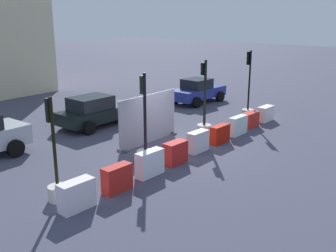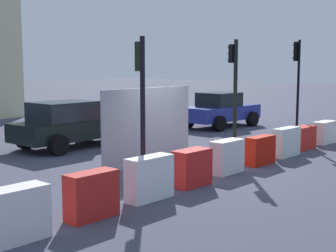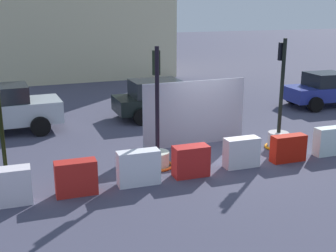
# 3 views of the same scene
# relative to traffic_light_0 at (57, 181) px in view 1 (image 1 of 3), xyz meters

# --- Properties ---
(ground_plane) EXTENTS (120.00, 120.00, 0.00)m
(ground_plane) POSITION_rel_traffic_light_0_xyz_m (6.29, 0.30, -0.62)
(ground_plane) COLOR #414155
(traffic_light_0) EXTENTS (0.61, 0.61, 3.21)m
(traffic_light_0) POSITION_rel_traffic_light_0_xyz_m (0.00, 0.00, 0.00)
(traffic_light_0) COLOR beige
(traffic_light_0) RESTS_ON ground_plane
(traffic_light_1) EXTENTS (0.91, 0.91, 3.43)m
(traffic_light_1) POSITION_rel_traffic_light_0_xyz_m (4.07, 0.07, -0.05)
(traffic_light_1) COLOR beige
(traffic_light_1) RESTS_ON ground_plane
(traffic_light_2) EXTENTS (0.85, 0.85, 3.52)m
(traffic_light_2) POSITION_rel_traffic_light_0_xyz_m (8.31, 0.19, -0.04)
(traffic_light_2) COLOR beige
(traffic_light_2) RESTS_ON ground_plane
(traffic_light_3) EXTENTS (0.94, 0.94, 3.66)m
(traffic_light_3) POSITION_rel_traffic_light_0_xyz_m (12.41, 0.08, -0.10)
(traffic_light_3) COLOR beige
(traffic_light_3) RESTS_ON ground_plane
(construction_barrier_0) EXTENTS (1.09, 0.51, 0.88)m
(construction_barrier_0) POSITION_rel_traffic_light_0_xyz_m (-0.00, -0.91, -0.18)
(construction_barrier_0) COLOR silver
(construction_barrier_0) RESTS_ON ground_plane
(construction_barrier_1) EXTENTS (1.02, 0.46, 0.87)m
(construction_barrier_1) POSITION_rel_traffic_light_0_xyz_m (1.57, -0.96, -0.19)
(construction_barrier_1) COLOR red
(construction_barrier_1) RESTS_ON ground_plane
(construction_barrier_2) EXTENTS (1.12, 0.45, 0.91)m
(construction_barrier_2) POSITION_rel_traffic_light_0_xyz_m (3.17, -0.94, -0.17)
(construction_barrier_2) COLOR white
(construction_barrier_2) RESTS_ON ground_plane
(construction_barrier_3) EXTENTS (0.99, 0.51, 0.85)m
(construction_barrier_3) POSITION_rel_traffic_light_0_xyz_m (4.66, -0.92, -0.20)
(construction_barrier_3) COLOR red
(construction_barrier_3) RESTS_ON ground_plane
(construction_barrier_4) EXTENTS (1.03, 0.46, 0.86)m
(construction_barrier_4) POSITION_rel_traffic_light_0_xyz_m (6.30, -0.83, -0.19)
(construction_barrier_4) COLOR silver
(construction_barrier_4) RESTS_ON ground_plane
(construction_barrier_5) EXTENTS (1.07, 0.41, 0.80)m
(construction_barrier_5) POSITION_rel_traffic_light_0_xyz_m (7.83, -0.96, -0.22)
(construction_barrier_5) COLOR #B4180B
(construction_barrier_5) RESTS_ON ground_plane
(construction_barrier_6) EXTENTS (1.13, 0.42, 0.88)m
(construction_barrier_6) POSITION_rel_traffic_light_0_xyz_m (9.44, -0.96, -0.18)
(construction_barrier_6) COLOR silver
(construction_barrier_6) RESTS_ON ground_plane
(construction_barrier_7) EXTENTS (1.05, 0.51, 0.76)m
(construction_barrier_7) POSITION_rel_traffic_light_0_xyz_m (10.95, -0.83, -0.24)
(construction_barrier_7) COLOR red
(construction_barrier_7) RESTS_ON ground_plane
(construction_barrier_8) EXTENTS (1.07, 0.53, 0.79)m
(construction_barrier_8) POSITION_rel_traffic_light_0_xyz_m (12.58, -0.89, -0.23)
(construction_barrier_8) COLOR white
(construction_barrier_8) RESTS_ON ground_plane
(car_black_sedan) EXTENTS (4.21, 2.16, 1.57)m
(car_black_sedan) POSITION_rel_traffic_light_0_xyz_m (6.29, 5.37, 0.16)
(car_black_sedan) COLOR black
(car_black_sedan) RESTS_ON ground_plane
(car_blue_estate) EXTENTS (4.04, 2.26, 1.55)m
(car_blue_estate) POSITION_rel_traffic_light_0_xyz_m (14.06, 4.49, 0.14)
(car_blue_estate) COLOR navy
(car_blue_estate) RESTS_ON ground_plane
(site_fence_panel) EXTENTS (3.62, 0.50, 2.15)m
(site_fence_panel) POSITION_rel_traffic_light_0_xyz_m (5.95, 1.54, 0.40)
(site_fence_panel) COLOR #9295A7
(site_fence_panel) RESTS_ON ground_plane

